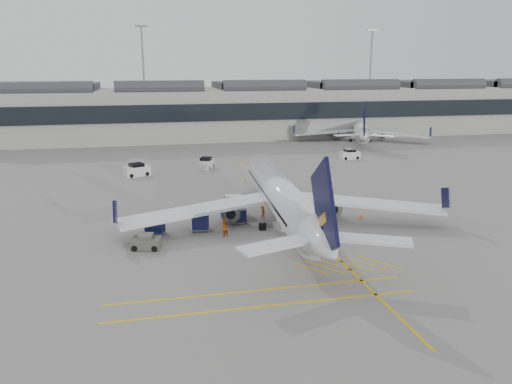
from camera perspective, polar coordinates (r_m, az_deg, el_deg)
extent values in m
plane|color=gray|center=(45.77, -4.93, -6.14)|extent=(220.00, 220.00, 0.00)
cube|color=#9E9E99|center=(115.18, -9.94, 8.80)|extent=(200.00, 20.00, 11.00)
cube|color=black|center=(104.95, -9.67, 8.86)|extent=(200.00, 0.50, 3.60)
cube|color=#38383D|center=(114.79, -10.07, 11.88)|extent=(200.00, 18.00, 1.40)
cylinder|color=slate|center=(128.63, -12.68, 12.34)|extent=(0.44, 0.44, 25.00)
cube|color=slate|center=(128.93, -13.00, 17.98)|extent=(3.00, 0.60, 0.50)
cylinder|color=slate|center=(142.15, 12.90, 12.47)|extent=(0.44, 0.44, 25.00)
cube|color=slate|center=(142.42, 13.19, 17.57)|extent=(3.00, 0.60, 0.50)
cube|color=gold|center=(57.07, 3.68, -1.98)|extent=(0.25, 60.00, 0.01)
cylinder|color=silver|center=(51.58, 2.86, -0.38)|extent=(5.30, 27.81, 3.46)
cone|color=silver|center=(66.61, 0.15, 2.96)|extent=(3.70, 3.91, 3.46)
cone|color=silver|center=(36.62, 7.92, -6.05)|extent=(3.75, 4.64, 3.46)
cube|color=silver|center=(49.48, -6.82, -2.09)|extent=(16.00, 7.05, 0.32)
cube|color=silver|center=(52.95, 12.47, -1.25)|extent=(15.77, 8.90, 0.32)
cylinder|color=slate|center=(51.63, -3.09, -2.06)|extent=(2.15, 3.44, 1.93)
cylinder|color=slate|center=(53.70, 8.33, -1.56)|extent=(2.15, 3.44, 1.93)
cube|color=black|center=(36.32, 7.81, -1.93)|extent=(0.74, 7.01, 7.71)
cylinder|color=black|center=(62.31, 0.88, -0.29)|extent=(0.30, 0.61, 0.59)
cylinder|color=black|center=(49.71, 0.75, -3.97)|extent=(0.69, 0.78, 0.74)
cylinder|color=black|center=(50.64, 5.90, -3.70)|extent=(0.69, 0.78, 0.74)
cylinder|color=silver|center=(112.15, 11.82, 7.05)|extent=(11.70, 23.65, 3.04)
cone|color=silver|center=(125.77, 11.53, 7.81)|extent=(4.01, 4.12, 3.04)
cone|color=silver|center=(98.19, 12.20, 6.25)|extent=(4.24, 4.72, 3.04)
cube|color=silver|center=(110.91, 7.84, 6.76)|extent=(13.88, 3.74, 0.28)
cube|color=silver|center=(111.69, 15.78, 6.42)|extent=(12.44, 10.97, 0.28)
cylinder|color=slate|center=(112.57, 9.38, 6.53)|extent=(2.64, 3.33, 1.70)
cylinder|color=slate|center=(113.04, 14.16, 6.32)|extent=(2.64, 3.33, 1.70)
cube|color=black|center=(98.40, 12.25, 7.59)|extent=(2.48, 5.81, 6.76)
cylinder|color=black|center=(121.63, 11.57, 6.51)|extent=(0.40, 0.56, 0.52)
cylinder|color=black|center=(110.35, 10.76, 5.83)|extent=(0.76, 0.81, 0.65)
cylinder|color=black|center=(110.56, 12.86, 5.74)|extent=(0.76, 0.81, 0.65)
cube|color=#BCB9B2|center=(50.85, 4.16, -3.60)|extent=(4.12, 2.89, 0.71)
cube|color=black|center=(51.24, 5.05, -2.54)|extent=(3.59, 2.35, 1.49)
cube|color=#BCB9B2|center=(49.97, 3.19, -3.06)|extent=(1.35, 1.56, 0.91)
cylinder|color=black|center=(49.52, 3.42, -4.25)|extent=(0.48, 0.34, 0.44)
cylinder|color=black|center=(50.57, 2.41, -3.84)|extent=(0.48, 0.34, 0.44)
cylinder|color=black|center=(51.26, 5.88, -3.65)|extent=(0.48, 0.34, 0.44)
cylinder|color=black|center=(52.28, 4.86, -3.27)|extent=(0.48, 0.34, 0.44)
cube|color=gray|center=(49.98, -6.34, -4.18)|extent=(1.99, 1.73, 0.13)
cube|color=#121848|center=(49.73, -6.37, -3.26)|extent=(1.82, 1.65, 1.51)
cube|color=silver|center=(49.50, -6.39, -2.38)|extent=(1.88, 1.71, 0.10)
cylinder|color=black|center=(49.51, -7.22, -4.47)|extent=(0.24, 0.14, 0.23)
cylinder|color=black|center=(50.59, -7.14, -4.06)|extent=(0.24, 0.14, 0.23)
cylinder|color=black|center=(49.43, -5.52, -4.46)|extent=(0.24, 0.14, 0.23)
cylinder|color=black|center=(50.51, -5.48, -4.04)|extent=(0.24, 0.14, 0.23)
cube|color=gray|center=(55.27, -2.57, -2.28)|extent=(1.97, 1.63, 0.14)
cube|color=#121848|center=(55.02, -2.58, -1.37)|extent=(1.80, 1.57, 1.66)
cube|color=silver|center=(54.80, -2.59, -0.50)|extent=(1.86, 1.63, 0.11)
cylinder|color=black|center=(54.59, -3.29, -2.59)|extent=(0.25, 0.12, 0.25)
cylinder|color=black|center=(55.78, -3.48, -2.23)|extent=(0.25, 0.12, 0.25)
cylinder|color=black|center=(54.83, -1.64, -2.50)|extent=(0.25, 0.12, 0.25)
cylinder|color=black|center=(56.01, -1.86, -2.14)|extent=(0.25, 0.12, 0.25)
cube|color=gray|center=(51.97, -2.04, -3.40)|extent=(1.71, 1.49, 0.11)
cube|color=#121848|center=(51.76, -2.05, -2.64)|extent=(1.57, 1.42, 1.31)
cube|color=silver|center=(51.56, -2.06, -1.91)|extent=(1.62, 1.48, 0.09)
cylinder|color=black|center=(51.34, -2.52, -3.70)|extent=(0.21, 0.12, 0.20)
cylinder|color=black|center=(52.24, -2.88, -3.39)|extent=(0.21, 0.12, 0.20)
cylinder|color=black|center=(51.75, -1.20, -3.55)|extent=(0.21, 0.12, 0.20)
cylinder|color=black|center=(52.64, -1.58, -3.24)|extent=(0.21, 0.12, 0.20)
cube|color=gray|center=(49.44, -11.44, -4.58)|extent=(2.19, 1.97, 0.13)
cube|color=#121848|center=(49.18, -11.49, -3.63)|extent=(2.02, 1.88, 1.55)
cube|color=silver|center=(48.94, -11.53, -2.72)|extent=(2.08, 1.94, 0.11)
cylinder|color=black|center=(49.14, -12.46, -4.84)|extent=(0.26, 0.17, 0.24)
cylinder|color=black|center=(50.21, -12.07, -4.41)|extent=(0.26, 0.17, 0.24)
cylinder|color=black|center=(48.73, -10.77, -4.92)|extent=(0.26, 0.17, 0.24)
cylinder|color=black|center=(49.81, -10.42, -4.48)|extent=(0.26, 0.17, 0.24)
imported|color=#FF610D|center=(51.88, 0.82, -2.59)|extent=(0.70, 0.77, 1.77)
imported|color=#E85D0C|center=(47.91, -3.69, -4.09)|extent=(1.05, 0.99, 1.71)
cube|color=#505145|center=(45.74, -12.43, -5.72)|extent=(2.78, 2.07, 0.99)
cube|color=#505145|center=(45.54, -12.47, -5.01)|extent=(1.46, 1.46, 0.50)
cylinder|color=black|center=(45.48, -13.70, -6.27)|extent=(0.60, 0.38, 0.56)
cylinder|color=black|center=(46.64, -13.28, -5.72)|extent=(0.60, 0.38, 0.56)
cylinder|color=black|center=(45.03, -11.51, -6.35)|extent=(0.60, 0.38, 0.56)
cylinder|color=black|center=(46.20, -11.13, -5.80)|extent=(0.60, 0.38, 0.56)
cone|color=#F24C0A|center=(70.30, -1.23, 1.34)|extent=(0.34, 0.34, 0.48)
cone|color=#F24C0A|center=(54.63, 11.95, -2.72)|extent=(0.38, 0.38, 0.53)
cube|color=silver|center=(76.24, -13.46, 2.33)|extent=(4.14, 3.18, 1.44)
cube|color=black|center=(76.07, -13.50, 2.98)|extent=(2.40, 2.35, 0.62)
cylinder|color=black|center=(75.12, -14.06, 1.80)|extent=(0.66, 0.45, 0.62)
cylinder|color=black|center=(76.62, -14.53, 2.01)|extent=(0.66, 0.45, 0.62)
cylinder|color=black|center=(76.05, -12.34, 2.05)|extent=(0.66, 0.45, 0.62)
cylinder|color=black|center=(77.53, -12.84, 2.25)|extent=(0.66, 0.45, 0.62)
cube|color=silver|center=(80.06, -5.72, 3.17)|extent=(2.91, 3.89, 1.36)
cube|color=black|center=(79.91, -5.74, 3.75)|extent=(2.18, 2.23, 0.58)
cylinder|color=black|center=(78.84, -5.38, 2.72)|extent=(0.41, 0.62, 0.58)
cylinder|color=black|center=(79.23, -6.47, 2.75)|extent=(0.41, 0.62, 0.58)
cylinder|color=black|center=(81.04, -4.98, 3.05)|extent=(0.41, 0.62, 0.58)
cylinder|color=black|center=(81.43, -6.04, 3.07)|extent=(0.41, 0.62, 0.58)
cube|color=silver|center=(89.48, 10.66, 4.15)|extent=(3.48, 1.87, 1.32)
cube|color=black|center=(89.34, 10.68, 4.65)|extent=(1.78, 1.69, 0.57)
cylinder|color=black|center=(88.38, 10.20, 3.80)|extent=(0.58, 0.24, 0.57)
cylinder|color=black|center=(89.72, 9.79, 3.97)|extent=(0.58, 0.24, 0.57)
cylinder|color=black|center=(89.38, 11.52, 3.85)|extent=(0.58, 0.24, 0.57)
cylinder|color=black|center=(90.71, 11.09, 4.02)|extent=(0.58, 0.24, 0.57)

